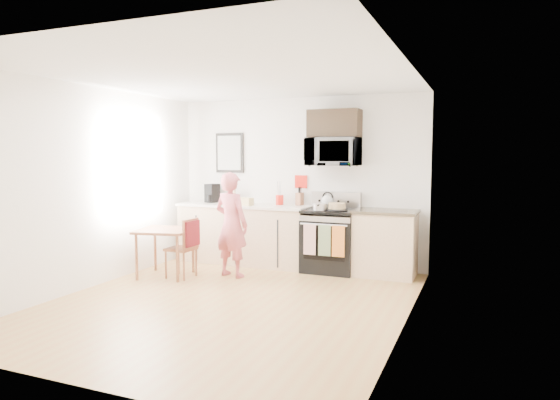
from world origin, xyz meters
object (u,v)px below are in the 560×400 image
at_px(microwave, 333,152).
at_px(dining_table, 165,235).
at_px(chair, 188,240).
at_px(range, 331,242).
at_px(cake, 337,207).
at_px(person, 231,225).

height_order(microwave, dining_table, microwave).
relative_size(dining_table, chair, 0.89).
relative_size(range, cake, 3.78).
bearing_deg(dining_table, chair, 3.15).
bearing_deg(person, microwave, -130.43).
distance_m(chair, cake, 2.16).
bearing_deg(person, chair, 45.17).
height_order(chair, cake, cake).
xyz_separation_m(person, dining_table, (-0.86, -0.35, -0.14)).
bearing_deg(microwave, range, -89.94).
bearing_deg(cake, person, -151.06).
bearing_deg(cake, dining_table, -153.62).
bearing_deg(range, dining_table, -150.24).
bearing_deg(microwave, dining_table, -148.10).
bearing_deg(dining_table, cake, 26.38).
relative_size(range, person, 0.79).
relative_size(microwave, cake, 2.47).
bearing_deg(microwave, cake, -60.22).
distance_m(microwave, cake, 0.82).
bearing_deg(chair, person, 34.97).
relative_size(person, cake, 4.81).
xyz_separation_m(person, cake, (1.32, 0.73, 0.24)).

